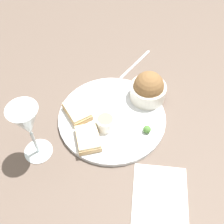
{
  "coord_description": "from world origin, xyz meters",
  "views": [
    {
      "loc": [
        -0.48,
        0.11,
        0.67
      ],
      "look_at": [
        0.0,
        0.0,
        0.03
      ],
      "focal_mm": 45.0,
      "sensor_mm": 36.0,
      "label": 1
    }
  ],
  "objects_px": {
    "sauce_ramekin": "(105,122)",
    "fork": "(135,64)",
    "cheese_toast_near": "(88,138)",
    "wine_glass": "(27,124)",
    "cheese_toast_far": "(77,111)",
    "napkin": "(160,195)",
    "salad_bowl": "(148,89)"
  },
  "relations": [
    {
      "from": "salad_bowl",
      "to": "wine_glass",
      "type": "distance_m",
      "value": 0.37
    },
    {
      "from": "napkin",
      "to": "fork",
      "type": "relative_size",
      "value": 1.4
    },
    {
      "from": "fork",
      "to": "napkin",
      "type": "bearing_deg",
      "value": 171.84
    },
    {
      "from": "napkin",
      "to": "cheese_toast_far",
      "type": "bearing_deg",
      "value": 29.63
    },
    {
      "from": "cheese_toast_near",
      "to": "cheese_toast_far",
      "type": "relative_size",
      "value": 0.84
    },
    {
      "from": "napkin",
      "to": "cheese_toast_near",
      "type": "bearing_deg",
      "value": 38.36
    },
    {
      "from": "sauce_ramekin",
      "to": "napkin",
      "type": "bearing_deg",
      "value": -157.86
    },
    {
      "from": "fork",
      "to": "cheese_toast_far",
      "type": "bearing_deg",
      "value": 128.71
    },
    {
      "from": "cheese_toast_far",
      "to": "wine_glass",
      "type": "distance_m",
      "value": 0.19
    },
    {
      "from": "salad_bowl",
      "to": "cheese_toast_far",
      "type": "bearing_deg",
      "value": 94.94
    },
    {
      "from": "cheese_toast_near",
      "to": "wine_glass",
      "type": "bearing_deg",
      "value": 88.01
    },
    {
      "from": "wine_glass",
      "to": "napkin",
      "type": "relative_size",
      "value": 0.96
    },
    {
      "from": "cheese_toast_far",
      "to": "wine_glass",
      "type": "height_order",
      "value": "wine_glass"
    },
    {
      "from": "cheese_toast_near",
      "to": "cheese_toast_far",
      "type": "bearing_deg",
      "value": 8.65
    },
    {
      "from": "salad_bowl",
      "to": "napkin",
      "type": "height_order",
      "value": "salad_bowl"
    },
    {
      "from": "sauce_ramekin",
      "to": "cheese_toast_near",
      "type": "relative_size",
      "value": 0.63
    },
    {
      "from": "wine_glass",
      "to": "napkin",
      "type": "xyz_separation_m",
      "value": [
        -0.19,
        -0.28,
        -0.13
      ]
    },
    {
      "from": "cheese_toast_far",
      "to": "fork",
      "type": "distance_m",
      "value": 0.29
    },
    {
      "from": "cheese_toast_near",
      "to": "wine_glass",
      "type": "xyz_separation_m",
      "value": [
        0.0,
        0.14,
        0.1
      ]
    },
    {
      "from": "cheese_toast_near",
      "to": "fork",
      "type": "xyz_separation_m",
      "value": [
        0.28,
        -0.21,
        -0.02
      ]
    },
    {
      "from": "wine_glass",
      "to": "fork",
      "type": "distance_m",
      "value": 0.46
    },
    {
      "from": "sauce_ramekin",
      "to": "napkin",
      "type": "distance_m",
      "value": 0.24
    },
    {
      "from": "salad_bowl",
      "to": "fork",
      "type": "height_order",
      "value": "salad_bowl"
    },
    {
      "from": "wine_glass",
      "to": "cheese_toast_far",
      "type": "bearing_deg",
      "value": -52.35
    },
    {
      "from": "sauce_ramekin",
      "to": "wine_glass",
      "type": "bearing_deg",
      "value": 99.34
    },
    {
      "from": "cheese_toast_near",
      "to": "salad_bowl",
      "type": "bearing_deg",
      "value": -60.0
    },
    {
      "from": "salad_bowl",
      "to": "sauce_ramekin",
      "type": "distance_m",
      "value": 0.17
    },
    {
      "from": "cheese_toast_near",
      "to": "fork",
      "type": "relative_size",
      "value": 0.61
    },
    {
      "from": "cheese_toast_far",
      "to": "wine_glass",
      "type": "xyz_separation_m",
      "value": [
        -0.09,
        0.12,
        0.1
      ]
    },
    {
      "from": "sauce_ramekin",
      "to": "fork",
      "type": "bearing_deg",
      "value": -32.63
    },
    {
      "from": "salad_bowl",
      "to": "wine_glass",
      "type": "xyz_separation_m",
      "value": [
        -0.11,
        0.34,
        0.08
      ]
    },
    {
      "from": "wine_glass",
      "to": "salad_bowl",
      "type": "bearing_deg",
      "value": -71.66
    }
  ]
}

